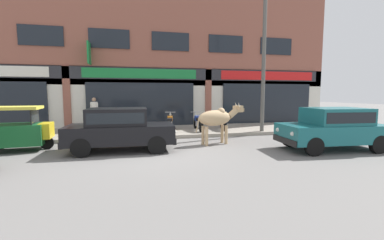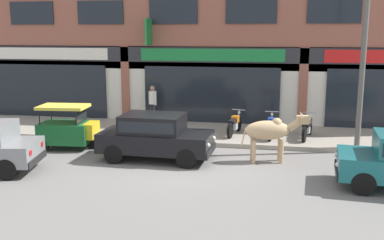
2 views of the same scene
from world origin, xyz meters
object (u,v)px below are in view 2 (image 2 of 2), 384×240
object	(u,v)px
car_0	(155,135)
auto_rickshaw	(68,130)
utility_pole	(364,51)
cow	(271,131)
motorcycle_0	(234,125)
motorcycle_1	(271,127)
pedestrian	(153,100)
motorcycle_2	(307,128)

from	to	relation	value
car_0	auto_rickshaw	size ratio (longest dim) A/B	1.79
auto_rickshaw	utility_pole	size ratio (longest dim) A/B	0.32
cow	motorcycle_0	world-z (taller)	cow
car_0	motorcycle_1	bearing A→B (deg)	41.81
pedestrian	cow	bearing A→B (deg)	-42.06
motorcycle_2	utility_pole	world-z (taller)	utility_pole
cow	motorcycle_2	xyz separation A→B (m)	(1.28, 2.84, -0.46)
cow	utility_pole	world-z (taller)	utility_pole
car_0	motorcycle_1	size ratio (longest dim) A/B	2.02
car_0	pedestrian	bearing A→B (deg)	106.55
cow	utility_pole	size ratio (longest dim) A/B	0.33
motorcycle_2	pedestrian	xyz separation A→B (m)	(-6.35, 1.74, 0.60)
utility_pole	car_0	bearing A→B (deg)	-161.36
auto_rickshaw	motorcycle_1	world-z (taller)	auto_rickshaw
auto_rickshaw	pedestrian	xyz separation A→B (m)	(1.87, 4.18, 0.48)
cow	motorcycle_1	size ratio (longest dim) A/B	1.17
motorcycle_2	utility_pole	size ratio (longest dim) A/B	0.28
motorcycle_0	motorcycle_2	size ratio (longest dim) A/B	1.01
car_0	utility_pole	world-z (taller)	utility_pole
car_0	motorcycle_0	distance (m)	4.03
motorcycle_1	utility_pole	size ratio (longest dim) A/B	0.28
cow	motorcycle_1	xyz separation A→B (m)	(-0.03, 2.79, -0.46)
cow	auto_rickshaw	distance (m)	6.96
auto_rickshaw	motorcycle_0	bearing A→B (deg)	24.93
pedestrian	car_0	bearing A→B (deg)	-73.45
auto_rickshaw	motorcycle_2	size ratio (longest dim) A/B	1.14
motorcycle_1	utility_pole	xyz separation A→B (m)	(2.91, -1.00, 2.85)
pedestrian	motorcycle_1	bearing A→B (deg)	-19.48
cow	utility_pole	distance (m)	4.14
motorcycle_2	utility_pole	distance (m)	3.43
car_0	motorcycle_2	distance (m)	5.86
motorcycle_2	pedestrian	bearing A→B (deg)	164.71
cow	motorcycle_1	distance (m)	2.83
pedestrian	utility_pole	bearing A→B (deg)	-19.33
cow	motorcycle_2	size ratio (longest dim) A/B	1.18
motorcycle_1	auto_rickshaw	bearing A→B (deg)	-160.85
motorcycle_1	motorcycle_2	xyz separation A→B (m)	(1.31, 0.05, 0.00)
car_0	auto_rickshaw	world-z (taller)	auto_rickshaw
motorcycle_0	pedestrian	xyz separation A→B (m)	(-3.67, 1.61, 0.60)
utility_pole	pedestrian	bearing A→B (deg)	160.67
motorcycle_0	utility_pole	world-z (taller)	utility_pole
auto_rickshaw	utility_pole	distance (m)	10.28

